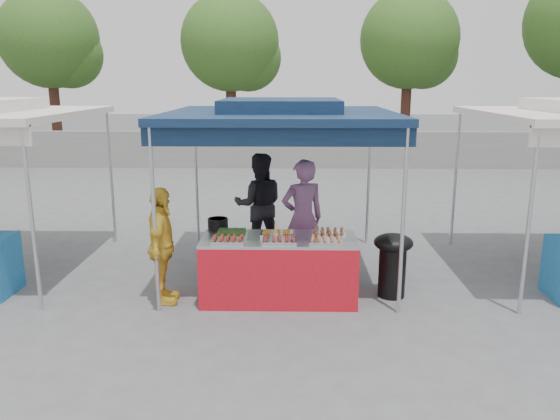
{
  "coord_description": "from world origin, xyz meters",
  "views": [
    {
      "loc": [
        0.15,
        -6.86,
        2.83
      ],
      "look_at": [
        0.0,
        0.6,
        1.05
      ],
      "focal_mm": 35.0,
      "sensor_mm": 36.0,
      "label": 1
    }
  ],
  "objects_px": {
    "cooking_pot": "(218,224)",
    "wok_burner": "(393,259)",
    "customer_person": "(162,246)",
    "vendor_woman": "(303,219)",
    "helper_man": "(259,205)",
    "vendor_table": "(279,269)"
  },
  "relations": [
    {
      "from": "cooking_pot",
      "to": "wok_burner",
      "type": "distance_m",
      "value": 2.39
    },
    {
      "from": "cooking_pot",
      "to": "helper_man",
      "type": "height_order",
      "value": "helper_man"
    },
    {
      "from": "wok_burner",
      "to": "vendor_woman",
      "type": "xyz_separation_m",
      "value": [
        -1.18,
        0.75,
        0.36
      ]
    },
    {
      "from": "vendor_table",
      "to": "wok_burner",
      "type": "relative_size",
      "value": 2.3
    },
    {
      "from": "customer_person",
      "to": "wok_burner",
      "type": "bearing_deg",
      "value": -89.43
    },
    {
      "from": "cooking_pot",
      "to": "customer_person",
      "type": "xyz_separation_m",
      "value": [
        -0.66,
        -0.49,
        -0.16
      ]
    },
    {
      "from": "vendor_table",
      "to": "wok_burner",
      "type": "height_order",
      "value": "wok_burner"
    },
    {
      "from": "vendor_woman",
      "to": "helper_man",
      "type": "relative_size",
      "value": 1.03
    },
    {
      "from": "cooking_pot",
      "to": "helper_man",
      "type": "xyz_separation_m",
      "value": [
        0.47,
        1.55,
        -0.08
      ]
    },
    {
      "from": "helper_man",
      "to": "vendor_table",
      "type": "bearing_deg",
      "value": 95.09
    },
    {
      "from": "vendor_table",
      "to": "vendor_woman",
      "type": "bearing_deg",
      "value": 70.31
    },
    {
      "from": "vendor_woman",
      "to": "helper_man",
      "type": "height_order",
      "value": "vendor_woman"
    },
    {
      "from": "cooking_pot",
      "to": "vendor_woman",
      "type": "distance_m",
      "value": 1.28
    },
    {
      "from": "wok_burner",
      "to": "vendor_woman",
      "type": "height_order",
      "value": "vendor_woman"
    },
    {
      "from": "cooking_pot",
      "to": "vendor_woman",
      "type": "xyz_separation_m",
      "value": [
        1.16,
        0.54,
        -0.06
      ]
    },
    {
      "from": "vendor_table",
      "to": "wok_burner",
      "type": "xyz_separation_m",
      "value": [
        1.51,
        0.15,
        0.09
      ]
    },
    {
      "from": "vendor_table",
      "to": "customer_person",
      "type": "relative_size",
      "value": 1.31
    },
    {
      "from": "helper_man",
      "to": "customer_person",
      "type": "distance_m",
      "value": 2.34
    },
    {
      "from": "vendor_table",
      "to": "customer_person",
      "type": "distance_m",
      "value": 1.54
    },
    {
      "from": "vendor_table",
      "to": "customer_person",
      "type": "xyz_separation_m",
      "value": [
        -1.49,
        -0.13,
        0.34
      ]
    },
    {
      "from": "vendor_table",
      "to": "vendor_woman",
      "type": "height_order",
      "value": "vendor_woman"
    },
    {
      "from": "customer_person",
      "to": "cooking_pot",
      "type": "bearing_deg",
      "value": -57.91
    }
  ]
}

